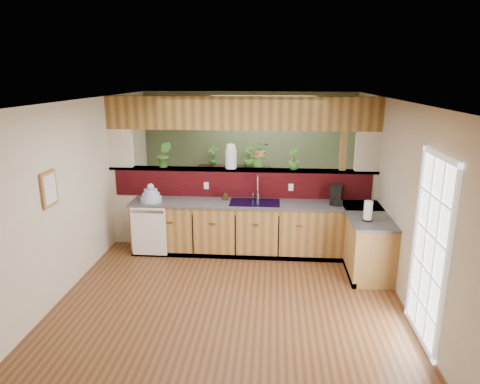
# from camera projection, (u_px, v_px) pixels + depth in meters

# --- Properties ---
(ground) EXTENTS (4.60, 7.00, 0.01)m
(ground) POSITION_uv_depth(u_px,v_px,m) (235.00, 278.00, 6.40)
(ground) COLOR brown
(ground) RESTS_ON ground
(ceiling) EXTENTS (4.60, 7.00, 0.01)m
(ceiling) POSITION_uv_depth(u_px,v_px,m) (234.00, 101.00, 5.71)
(ceiling) COLOR brown
(ceiling) RESTS_ON ground
(wall_back) EXTENTS (4.60, 0.02, 2.60)m
(wall_back) POSITION_uv_depth(u_px,v_px,m) (249.00, 152.00, 9.42)
(wall_back) COLOR beige
(wall_back) RESTS_ON ground
(wall_front) EXTENTS (4.60, 0.02, 2.60)m
(wall_front) POSITION_uv_depth(u_px,v_px,m) (183.00, 345.00, 2.69)
(wall_front) COLOR beige
(wall_front) RESTS_ON ground
(wall_left) EXTENTS (0.02, 7.00, 2.60)m
(wall_left) POSITION_uv_depth(u_px,v_px,m) (77.00, 191.00, 6.23)
(wall_left) COLOR beige
(wall_left) RESTS_ON ground
(wall_right) EXTENTS (0.02, 7.00, 2.60)m
(wall_right) POSITION_uv_depth(u_px,v_px,m) (401.00, 198.00, 5.88)
(wall_right) COLOR beige
(wall_right) RESTS_ON ground
(pass_through_partition) EXTENTS (4.60, 0.21, 2.60)m
(pass_through_partition) POSITION_uv_depth(u_px,v_px,m) (243.00, 180.00, 7.37)
(pass_through_partition) COLOR beige
(pass_through_partition) RESTS_ON ground
(pass_through_ledge) EXTENTS (4.60, 0.21, 0.04)m
(pass_through_ledge) POSITION_uv_depth(u_px,v_px,m) (241.00, 170.00, 7.33)
(pass_through_ledge) COLOR brown
(pass_through_ledge) RESTS_ON ground
(header_beam) EXTENTS (4.60, 0.15, 0.55)m
(header_beam) POSITION_uv_depth(u_px,v_px,m) (242.00, 113.00, 7.08)
(header_beam) COLOR brown
(header_beam) RESTS_ON ground
(sage_backwall) EXTENTS (4.55, 0.02, 2.55)m
(sage_backwall) POSITION_uv_depth(u_px,v_px,m) (249.00, 152.00, 9.40)
(sage_backwall) COLOR #4F6042
(sage_backwall) RESTS_ON ground
(countertop) EXTENTS (4.14, 1.52, 0.90)m
(countertop) POSITION_uv_depth(u_px,v_px,m) (290.00, 231.00, 7.05)
(countertop) COLOR olive
(countertop) RESTS_ON ground
(dishwasher) EXTENTS (0.58, 0.03, 0.82)m
(dishwasher) POSITION_uv_depth(u_px,v_px,m) (149.00, 231.00, 7.03)
(dishwasher) COLOR white
(dishwasher) RESTS_ON ground
(navy_sink) EXTENTS (0.82, 0.50, 0.18)m
(navy_sink) POSITION_uv_depth(u_px,v_px,m) (255.00, 207.00, 7.10)
(navy_sink) COLOR black
(navy_sink) RESTS_ON countertop
(french_door) EXTENTS (0.06, 1.02, 2.16)m
(french_door) POSITION_uv_depth(u_px,v_px,m) (429.00, 253.00, 4.70)
(french_door) COLOR white
(french_door) RESTS_ON ground
(framed_print) EXTENTS (0.04, 0.35, 0.45)m
(framed_print) POSITION_uv_depth(u_px,v_px,m) (49.00, 189.00, 5.39)
(framed_print) COLOR olive
(framed_print) RESTS_ON wall_left
(faucet) EXTENTS (0.19, 0.19, 0.43)m
(faucet) POSITION_uv_depth(u_px,v_px,m) (258.00, 187.00, 7.17)
(faucet) COLOR #B7B7B2
(faucet) RESTS_ON countertop
(dish_stack) EXTENTS (0.35, 0.35, 0.31)m
(dish_stack) POSITION_uv_depth(u_px,v_px,m) (151.00, 196.00, 7.11)
(dish_stack) COLOR #9EA9CC
(dish_stack) RESTS_ON countertop
(soap_dispenser) EXTENTS (0.10, 0.10, 0.18)m
(soap_dispenser) POSITION_uv_depth(u_px,v_px,m) (225.00, 195.00, 7.20)
(soap_dispenser) COLOR #362313
(soap_dispenser) RESTS_ON countertop
(coffee_maker) EXTENTS (0.17, 0.29, 0.32)m
(coffee_maker) POSITION_uv_depth(u_px,v_px,m) (337.00, 195.00, 6.95)
(coffee_maker) COLOR black
(coffee_maker) RESTS_ON countertop
(paper_towel) EXTENTS (0.15, 0.15, 0.31)m
(paper_towel) POSITION_uv_depth(u_px,v_px,m) (368.00, 211.00, 6.16)
(paper_towel) COLOR black
(paper_towel) RESTS_ON countertop
(glass_jar) EXTENTS (0.19, 0.19, 0.43)m
(glass_jar) POSITION_uv_depth(u_px,v_px,m) (231.00, 156.00, 7.28)
(glass_jar) COLOR silver
(glass_jar) RESTS_ON pass_through_ledge
(ledge_plant_left) EXTENTS (0.27, 0.23, 0.45)m
(ledge_plant_left) POSITION_uv_depth(u_px,v_px,m) (164.00, 154.00, 7.37)
(ledge_plant_left) COLOR #326723
(ledge_plant_left) RESTS_ON pass_through_ledge
(ledge_plant_right) EXTENTS (0.24, 0.24, 0.34)m
(ledge_plant_right) POSITION_uv_depth(u_px,v_px,m) (294.00, 159.00, 7.21)
(ledge_plant_right) COLOR #326723
(ledge_plant_right) RESTS_ON pass_through_ledge
(hanging_plant_a) EXTENTS (0.22, 0.19, 0.49)m
(hanging_plant_a) POSITION_uv_depth(u_px,v_px,m) (231.00, 145.00, 7.23)
(hanging_plant_a) COLOR brown
(hanging_plant_a) RESTS_ON header_beam
(hanging_plant_b) EXTENTS (0.40, 0.35, 0.55)m
(hanging_plant_b) POSITION_uv_depth(u_px,v_px,m) (260.00, 143.00, 7.19)
(hanging_plant_b) COLOR brown
(hanging_plant_b) RESTS_ON header_beam
(shelving_console) EXTENTS (1.61, 0.65, 1.04)m
(shelving_console) POSITION_uv_depth(u_px,v_px,m) (233.00, 190.00, 9.41)
(shelving_console) COLOR black
(shelving_console) RESTS_ON ground
(shelf_plant_a) EXTENTS (0.27, 0.21, 0.45)m
(shelf_plant_a) POSITION_uv_depth(u_px,v_px,m) (212.00, 156.00, 9.25)
(shelf_plant_a) COLOR #326723
(shelf_plant_a) RESTS_ON shelving_console
(shelf_plant_b) EXTENTS (0.27, 0.27, 0.42)m
(shelf_plant_b) POSITION_uv_depth(u_px,v_px,m) (249.00, 157.00, 9.19)
(shelf_plant_b) COLOR #326723
(shelf_plant_b) RESTS_ON shelving_console
(floor_plant) EXTENTS (0.78, 0.70, 0.79)m
(floor_plant) POSITION_uv_depth(u_px,v_px,m) (310.00, 206.00, 8.56)
(floor_plant) COLOR #326723
(floor_plant) RESTS_ON ground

